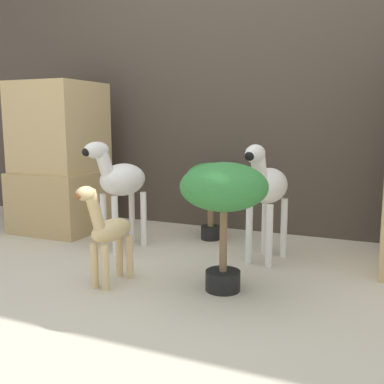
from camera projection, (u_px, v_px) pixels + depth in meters
ground_plane at (156, 296)px, 2.15m from camera, size 14.00×14.00×0.00m
wall_back at (246, 83)px, 3.30m from camera, size 6.40×0.08×2.20m
rock_pillar_left at (61, 160)px, 3.38m from camera, size 0.60×0.59×1.10m
zebra_right at (266, 187)px, 2.61m from camera, size 0.26×0.47×0.70m
zebra_left at (119, 181)px, 2.88m from camera, size 0.31×0.47×0.70m
giraffe_figurine at (108, 232)px, 2.25m from camera, size 0.14×0.39×0.53m
potted_palm_front at (224, 193)px, 2.15m from camera, size 0.42×0.42×0.63m
potted_palm_back at (211, 181)px, 3.10m from camera, size 0.34×0.34×0.54m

